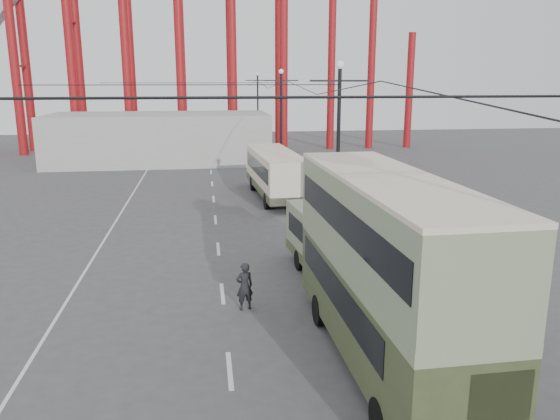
{
  "coord_description": "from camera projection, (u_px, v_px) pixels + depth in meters",
  "views": [
    {
      "loc": [
        -1.53,
        -10.6,
        8.33
      ],
      "look_at": [
        1.55,
        11.54,
        3.0
      ],
      "focal_mm": 35.0,
      "sensor_mm": 36.0,
      "label": 1
    }
  ],
  "objects": [
    {
      "name": "lamp_post_far",
      "position": [
        281.0,
        121.0,
        50.55
      ],
      "size": [
        3.2,
        0.44,
        9.32
      ],
      "color": "black",
      "rests_on": "ground"
    },
    {
      "name": "road_markings",
      "position": [
        219.0,
        229.0,
        31.21
      ],
      "size": [
        12.52,
        120.0,
        0.01
      ],
      "color": "silver",
      "rests_on": "ground"
    },
    {
      "name": "double_decker_bus",
      "position": [
        385.0,
        263.0,
        15.69
      ],
      "size": [
        2.94,
        10.73,
        5.73
      ],
      "rotation": [
        0.0,
        0.0,
        0.02
      ],
      "color": "#333F21",
      "rests_on": "ground"
    },
    {
      "name": "lamp_post_mid",
      "position": [
        338.0,
        150.0,
        29.35
      ],
      "size": [
        3.2,
        0.44,
        9.32
      ],
      "color": "black",
      "rests_on": "ground"
    },
    {
      "name": "fairground_shed",
      "position": [
        160.0,
        138.0,
        56.25
      ],
      "size": [
        22.0,
        10.0,
        5.0
      ],
      "primitive_type": "cube",
      "color": "#9B9B96",
      "rests_on": "ground"
    },
    {
      "name": "lamp_post_distant",
      "position": [
        258.0,
        109.0,
        71.75
      ],
      "size": [
        3.2,
        0.44,
        9.32
      ],
      "color": "black",
      "rests_on": "ground"
    },
    {
      "name": "single_decker_cream",
      "position": [
        275.0,
        172.0,
        39.26
      ],
      "size": [
        3.32,
        10.88,
        3.34
      ],
      "rotation": [
        0.0,
        0.0,
        0.06
      ],
      "color": "beige",
      "rests_on": "ground"
    },
    {
      "name": "single_decker_green",
      "position": [
        344.0,
        254.0,
        21.68
      ],
      "size": [
        3.21,
        10.1,
        2.81
      ],
      "rotation": [
        0.0,
        0.0,
        0.09
      ],
      "color": "gray",
      "rests_on": "ground"
    },
    {
      "name": "pedestrian",
      "position": [
        245.0,
        286.0,
        20.16
      ],
      "size": [
        0.76,
        0.6,
        1.81
      ],
      "primitive_type": "imported",
      "rotation": [
        0.0,
        0.0,
        3.43
      ],
      "color": "black",
      "rests_on": "ground"
    }
  ]
}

